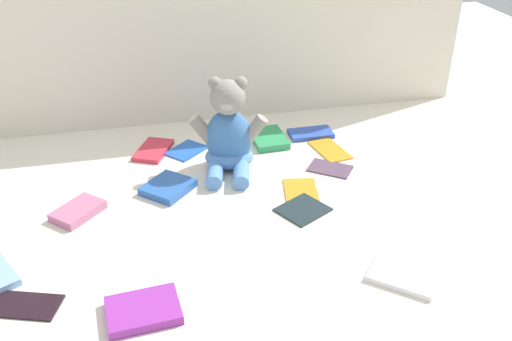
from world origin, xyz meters
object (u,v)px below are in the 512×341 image
Objects in this scene: book_case_4 at (330,149)px; book_case_12 at (311,134)px; book_case_1 at (186,150)px; book_case_3 at (153,150)px; book_case_13 at (23,304)px; book_case_10 at (301,189)px; book_case_0 at (404,275)px; book_case_8 at (168,187)px; book_case_6 at (330,168)px; teddy_bear at (229,136)px; book_case_9 at (143,310)px; book_case_2 at (303,209)px; book_case_7 at (268,138)px; book_case_11 at (78,211)px.

book_case_4 is 0.11m from book_case_12.
book_case_12 reaches higher than book_case_1.
book_case_3 reaches higher than book_case_13.
book_case_10 is (0.25, -0.27, -0.00)m from book_case_1.
book_case_12 reaches higher than book_case_4.
book_case_8 is at bearing 85.35° from book_case_0.
book_case_6 is 0.87× the size of book_case_12.
book_case_0 is at bearing -51.01° from teddy_bear.
book_case_3 is 0.99× the size of book_case_9.
teddy_bear reaches higher than book_case_12.
book_case_9 is at bearing 95.02° from book_case_2.
book_case_13 is (-0.73, -0.56, -0.00)m from book_case_12.
book_case_3 reaches higher than book_case_1.
book_case_0 is 0.98× the size of book_case_7.
book_case_7 is (0.24, 0.01, 0.01)m from book_case_1.
book_case_13 is (-0.36, -0.54, 0.00)m from book_case_1.
book_case_1 is 0.79× the size of book_case_4.
book_case_2 is at bearing -49.32° from teddy_bear.
book_case_10 is (0.02, 0.09, -0.00)m from book_case_2.
book_case_10 is at bearing -47.13° from book_case_13.
book_case_11 is at bearing 49.79° from book_case_2.
book_case_4 is 1.06× the size of book_case_12.
book_case_6 is 0.20m from book_case_12.
teddy_bear is 2.32× the size of book_case_1.
book_case_0 is at bearing 83.84° from book_case_9.
book_case_9 is at bearing 122.08° from book_case_8.
book_case_8 is (-0.17, -0.08, -0.08)m from teddy_bear.
book_case_10 and book_case_13 have the same top height.
book_case_10 is at bearing 0.32° from book_case_1.
book_case_12 is (0.51, 0.63, -0.00)m from book_case_9.
book_case_2 is 0.36m from book_case_7.
book_case_0 and book_case_12 have the same top height.
book_case_9 is (-0.50, -0.43, 0.01)m from book_case_6.
book_case_9 is at bearing -89.26° from book_case_13.
book_case_2 and book_case_13 have the same top height.
book_case_11 is at bearing -170.95° from book_case_10.
book_case_7 is 0.58m from book_case_11.
book_case_11 is 0.70m from book_case_12.
book_case_0 is 1.13× the size of book_case_11.
book_case_0 reaches higher than book_case_6.
book_case_2 is 0.62m from book_case_13.
book_case_12 is at bearing -33.69° from book_case_13.
book_case_4 is 0.18m from book_case_7.
book_case_2 is 0.81× the size of book_case_7.
book_case_3 reaches higher than book_case_10.
book_case_12 is at bearing -87.85° from book_case_4.
book_case_4 is 0.23m from book_case_10.
book_case_9 is (-0.50, 0.01, 0.00)m from book_case_0.
book_case_7 is 1.04× the size of book_case_12.
teddy_bear reaches higher than book_case_13.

